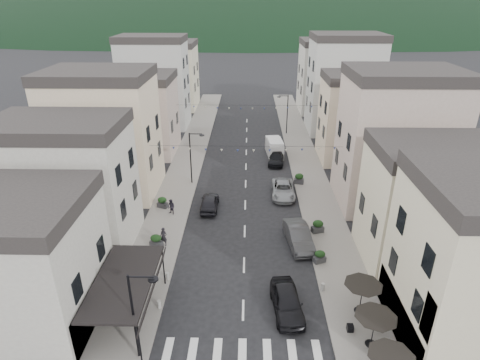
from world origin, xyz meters
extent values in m
cube|color=slate|center=(-7.50, 32.00, 0.06)|extent=(4.00, 76.00, 0.12)
cube|color=slate|center=(7.50, 32.00, 0.06)|extent=(4.00, 76.00, 0.12)
ellipsoid|color=black|center=(0.00, 300.00, 0.00)|extent=(640.00, 360.00, 70.00)
cube|color=black|center=(-7.50, 5.00, 3.20)|extent=(3.60, 7.50, 0.15)
cube|color=black|center=(-5.70, 5.00, 2.70)|extent=(0.34, 7.50, 0.99)
cylinder|color=black|center=(-5.80, 1.50, 1.60)|extent=(0.10, 0.10, 3.20)
cylinder|color=black|center=(-5.80, 8.50, 1.60)|extent=(0.10, 0.10, 3.20)
cube|color=#B3AEA4|center=(-14.50, 14.00, 5.00)|extent=(10.00, 7.00, 10.00)
cube|color=#262323|center=(-14.50, 14.00, 10.50)|extent=(10.20, 7.14, 1.00)
cube|color=beige|center=(-14.50, 24.00, 6.00)|extent=(10.00, 8.00, 12.00)
cube|color=#262323|center=(-14.50, 24.00, 12.50)|extent=(10.20, 8.16, 1.00)
cube|color=#AD998C|center=(-14.50, 36.00, 4.75)|extent=(10.00, 8.00, 9.50)
cube|color=#262323|center=(-14.50, 36.00, 10.00)|extent=(10.20, 8.16, 1.00)
cube|color=#B7B8B2|center=(-14.50, 48.00, 6.50)|extent=(10.00, 7.00, 13.00)
cube|color=#262323|center=(-14.50, 48.00, 13.50)|extent=(10.20, 7.14, 1.00)
cube|color=beige|center=(-14.50, 60.00, 5.50)|extent=(10.00, 9.00, 11.00)
cube|color=#262323|center=(-14.50, 60.00, 11.50)|extent=(10.20, 9.18, 1.00)
cube|color=beige|center=(14.50, 12.00, 4.50)|extent=(10.00, 7.00, 9.00)
cube|color=#262323|center=(14.50, 12.00, 9.50)|extent=(10.20, 7.14, 1.00)
cube|color=#AD998C|center=(14.50, 22.00, 6.25)|extent=(10.00, 8.00, 12.50)
cube|color=#262323|center=(14.50, 22.00, 13.00)|extent=(10.20, 8.16, 1.00)
cube|color=beige|center=(14.50, 34.00, 5.00)|extent=(10.00, 7.00, 10.00)
cube|color=#262323|center=(14.50, 34.00, 10.50)|extent=(10.20, 7.14, 1.00)
cube|color=#B7B8B2|center=(14.50, 46.00, 6.75)|extent=(10.00, 8.00, 13.50)
cube|color=#262323|center=(14.50, 46.00, 14.00)|extent=(10.20, 8.16, 1.00)
cube|color=#B3AEA4|center=(14.50, 58.00, 5.75)|extent=(10.00, 9.00, 11.50)
cube|color=#262323|center=(14.50, 58.00, 12.00)|extent=(10.20, 9.18, 1.00)
cone|color=black|center=(7.70, 0.00, 2.37)|extent=(2.50, 2.50, 0.55)
cylinder|color=black|center=(7.70, 2.80, 1.27)|extent=(0.06, 0.06, 2.30)
cone|color=black|center=(7.70, 2.80, 2.37)|extent=(2.50, 2.50, 0.55)
cylinder|color=black|center=(7.70, 2.80, 0.49)|extent=(0.70, 0.70, 0.04)
cylinder|color=black|center=(7.70, 5.60, 1.27)|extent=(0.06, 0.06, 2.30)
cone|color=black|center=(7.70, 5.60, 2.37)|extent=(2.50, 2.50, 0.55)
cylinder|color=black|center=(7.70, 5.60, 0.49)|extent=(0.70, 0.70, 0.04)
cylinder|color=black|center=(-6.10, 2.00, 3.00)|extent=(0.14, 0.14, 6.00)
cylinder|color=black|center=(-5.40, 2.00, 5.90)|extent=(1.40, 0.10, 0.10)
cylinder|color=black|center=(-4.75, 2.00, 5.75)|extent=(0.56, 0.56, 0.08)
cylinder|color=black|center=(-6.10, 26.00, 3.00)|extent=(0.14, 0.14, 6.00)
cylinder|color=black|center=(-5.40, 26.00, 5.90)|extent=(1.40, 0.10, 0.10)
cylinder|color=black|center=(-4.75, 26.00, 5.75)|extent=(0.56, 0.56, 0.08)
cylinder|color=black|center=(6.10, 44.00, 3.00)|extent=(0.14, 0.14, 6.00)
cylinder|color=black|center=(5.40, 44.00, 5.90)|extent=(1.40, 0.10, 0.10)
cylinder|color=black|center=(4.75, 44.00, 5.75)|extent=(0.56, 0.56, 0.08)
cylinder|color=gray|center=(-5.70, 6.00, 0.42)|extent=(0.26, 0.26, 0.60)
cylinder|color=gray|center=(-5.70, 9.00, 0.42)|extent=(0.26, 0.26, 0.60)
cylinder|color=gray|center=(5.70, 8.00, 0.42)|extent=(0.26, 0.26, 0.60)
cylinder|color=black|center=(0.00, 22.00, 6.00)|extent=(19.00, 0.02, 0.02)
cone|color=beige|center=(-8.71, 22.00, 5.81)|extent=(0.28, 0.28, 0.24)
cone|color=navy|center=(-7.12, 22.00, 5.73)|extent=(0.28, 0.28, 0.24)
cone|color=beige|center=(-5.54, 22.00, 5.65)|extent=(0.28, 0.28, 0.24)
cone|color=navy|center=(-3.96, 22.00, 5.58)|extent=(0.28, 0.28, 0.24)
cone|color=beige|center=(-2.38, 22.00, 5.54)|extent=(0.28, 0.28, 0.24)
cone|color=navy|center=(-0.79, 22.00, 5.51)|extent=(0.28, 0.28, 0.24)
cone|color=beige|center=(0.79, 22.00, 5.51)|extent=(0.28, 0.28, 0.24)
cone|color=navy|center=(2.38, 22.00, 5.54)|extent=(0.28, 0.28, 0.24)
cone|color=beige|center=(3.96, 22.00, 5.58)|extent=(0.28, 0.28, 0.24)
cone|color=navy|center=(5.54, 22.00, 5.65)|extent=(0.28, 0.28, 0.24)
cone|color=beige|center=(7.12, 22.00, 5.73)|extent=(0.28, 0.28, 0.24)
cone|color=navy|center=(8.71, 22.00, 5.81)|extent=(0.28, 0.28, 0.24)
cylinder|color=black|center=(0.00, 38.00, 6.00)|extent=(19.00, 0.02, 0.02)
cone|color=beige|center=(-8.71, 38.00, 5.81)|extent=(0.28, 0.28, 0.24)
cone|color=navy|center=(-7.12, 38.00, 5.73)|extent=(0.28, 0.28, 0.24)
cone|color=beige|center=(-5.54, 38.00, 5.65)|extent=(0.28, 0.28, 0.24)
cone|color=navy|center=(-3.96, 38.00, 5.58)|extent=(0.28, 0.28, 0.24)
cone|color=beige|center=(-2.38, 38.00, 5.54)|extent=(0.28, 0.28, 0.24)
cone|color=navy|center=(-0.79, 38.00, 5.51)|extent=(0.28, 0.28, 0.24)
cone|color=beige|center=(0.79, 38.00, 5.51)|extent=(0.28, 0.28, 0.24)
cone|color=navy|center=(2.38, 38.00, 5.54)|extent=(0.28, 0.28, 0.24)
cone|color=beige|center=(3.96, 38.00, 5.58)|extent=(0.28, 0.28, 0.24)
cone|color=navy|center=(5.54, 38.00, 5.65)|extent=(0.28, 0.28, 0.24)
cone|color=beige|center=(7.12, 38.00, 5.73)|extent=(0.28, 0.28, 0.24)
cone|color=navy|center=(8.71, 38.00, 5.81)|extent=(0.28, 0.28, 0.24)
imported|color=black|center=(2.94, 6.00, 0.80)|extent=(2.34, 4.86, 1.60)
imported|color=#343437|center=(4.60, 14.00, 0.83)|extent=(2.43, 5.24, 1.66)
imported|color=gray|center=(4.00, 23.18, 0.71)|extent=(2.51, 5.21, 1.43)
imported|color=black|center=(3.86, 32.26, 0.67)|extent=(2.48, 4.85, 1.35)
imported|color=black|center=(-3.55, 20.14, 0.72)|extent=(1.73, 4.25, 1.45)
cube|color=silver|center=(3.74, 35.23, 0.97)|extent=(2.27, 4.82, 1.94)
cube|color=silver|center=(3.79, 34.65, 1.99)|extent=(2.08, 3.26, 0.49)
cylinder|color=black|center=(3.13, 33.42, 0.34)|extent=(0.31, 0.70, 0.68)
cylinder|color=black|center=(4.68, 33.56, 0.34)|extent=(0.31, 0.70, 0.68)
cylinder|color=black|center=(2.80, 36.90, 0.34)|extent=(0.31, 0.70, 0.68)
cylinder|color=black|center=(4.35, 37.05, 0.34)|extent=(0.31, 0.70, 0.68)
imported|color=black|center=(-6.81, 13.46, 0.96)|extent=(0.68, 0.53, 1.68)
imported|color=#221F29|center=(-7.11, 18.79, 0.89)|extent=(0.95, 0.89, 1.55)
cube|color=#2D2D30|center=(-7.43, 13.23, 0.38)|extent=(1.20, 0.95, 0.53)
ellipsoid|color=black|center=(-7.43, 13.23, 0.96)|extent=(0.93, 0.59, 0.68)
cube|color=#2E2E30|center=(-8.27, 20.13, 0.38)|extent=(1.16, 0.91, 0.51)
ellipsoid|color=black|center=(-8.27, 20.13, 0.94)|extent=(0.90, 0.57, 0.65)
cube|color=#303032|center=(6.00, 11.37, 0.36)|extent=(1.09, 0.85, 0.48)
ellipsoid|color=black|center=(6.00, 11.37, 0.89)|extent=(0.84, 0.54, 0.61)
cube|color=#2D2E30|center=(6.53, 15.84, 0.39)|extent=(1.19, 0.86, 0.54)
ellipsoid|color=black|center=(6.53, 15.84, 0.98)|extent=(0.94, 0.60, 0.69)
cube|color=#333336|center=(6.00, 26.02, 0.39)|extent=(1.18, 0.79, 0.54)
ellipsoid|color=black|center=(6.00, 26.02, 0.99)|extent=(0.95, 0.61, 0.69)
camera|label=1|loc=(0.23, -14.99, 19.51)|focal=30.00mm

